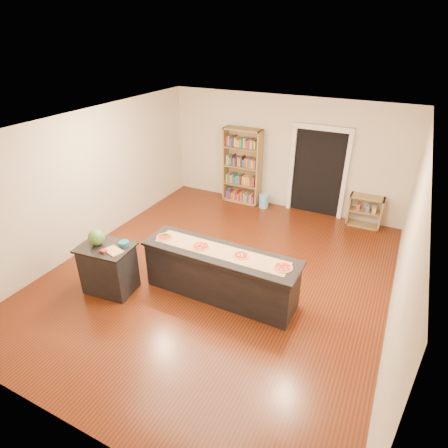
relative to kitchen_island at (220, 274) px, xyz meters
The scene contains 16 objects.
room 1.12m from the kitchen_island, 119.01° to the left, with size 6.00×7.00×2.80m.
doorway 4.11m from the kitchen_island, 81.34° to the left, with size 1.40×0.09×2.21m.
kitchen_island is the anchor object (origin of this frame).
side_counter 1.96m from the kitchen_island, 158.03° to the right, with size 0.91×0.66×0.90m.
bookshelf 4.06m from the kitchen_island, 109.01° to the left, with size 0.98×0.35×1.96m, color olive.
low_shelf 4.24m from the kitchen_island, 64.23° to the left, with size 0.75×0.32×0.75m, color olive.
waste_bin 3.77m from the kitchen_island, 99.65° to the left, with size 0.24×0.24×0.35m, color #69B7EB.
kraft_paper 0.45m from the kitchen_island, 89.56° to the left, with size 2.36×0.42×0.00m, color #91714B.
watermelon 2.19m from the kitchen_island, 159.48° to the right, with size 0.28×0.28×0.28m, color #144214.
cutting_board 1.83m from the kitchen_island, 153.48° to the right, with size 0.32×0.21×0.02m, color tan.
package_red 1.98m from the kitchen_island, 152.74° to the right, with size 0.12×0.09×0.04m, color maroon.
package_teal 1.72m from the kitchen_island, 160.59° to the right, with size 0.17×0.17×0.07m, color #195966.
pizza_a 1.18m from the kitchen_island, behind, with size 0.29×0.29×0.02m.
pizza_b 0.58m from the kitchen_island, behind, with size 0.31×0.31×0.02m.
pizza_c 0.58m from the kitchen_island, ahead, with size 0.25×0.25×0.02m.
pizza_d 1.18m from the kitchen_island, ahead, with size 0.32×0.32×0.02m.
Camera 1 is at (2.70, -5.19, 4.21)m, focal length 30.00 mm.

